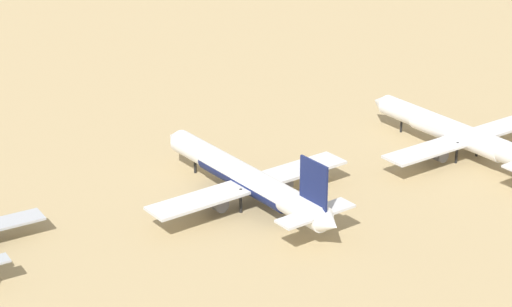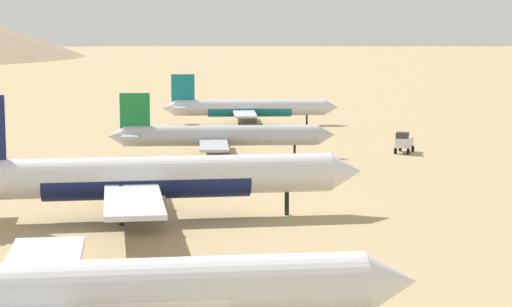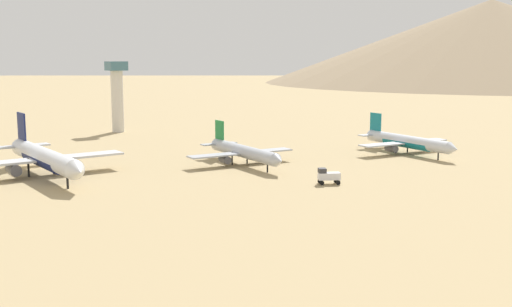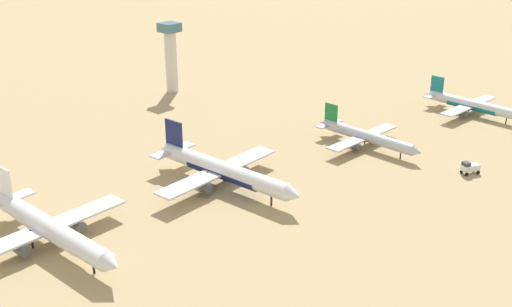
{
  "view_description": "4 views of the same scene",
  "coord_description": "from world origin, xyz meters",
  "views": [
    {
      "loc": [
        -130.8,
        88.97,
        75.21
      ],
      "look_at": [
        2.68,
        -6.74,
        6.57
      ],
      "focal_mm": 65.25,
      "sensor_mm": 36.0,
      "label": 1
    },
    {
      "loc": [
        -4.08,
        -112.98,
        22.99
      ],
      "look_at": [
        11.46,
        6.04,
        6.75
      ],
      "focal_mm": 67.22,
      "sensor_mm": 36.0,
      "label": 2
    },
    {
      "loc": [
        155.62,
        -43.93,
        30.25
      ],
      "look_at": [
        20.99,
        48.04,
        4.84
      ],
      "focal_mm": 43.8,
      "sensor_mm": 36.0,
      "label": 3
    },
    {
      "loc": [
        106.09,
        -109.73,
        73.12
      ],
      "look_at": [
        -2.64,
        13.05,
        5.77
      ],
      "focal_mm": 43.26,
      "sensor_mm": 36.0,
      "label": 4
    }
  ],
  "objects": [
    {
      "name": "ground_plane",
      "position": [
        0.0,
        0.0,
        0.0
      ],
      "size": [
        1800.0,
        1800.0,
        0.0
      ],
      "primitive_type": "plane",
      "color": "tan"
    },
    {
      "name": "parked_jet_2",
      "position": [
        -2.85,
        -0.56,
        4.98
      ],
      "size": [
        51.82,
        42.0,
        14.97
      ],
      "color": "silver",
      "rests_on": "ground"
    },
    {
      "name": "parked_jet_1",
      "position": [
        -9.94,
        -49.34,
        4.81
      ],
      "size": [
        49.98,
        40.47,
        14.45
      ],
      "color": "silver",
      "rests_on": "ground"
    }
  ]
}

